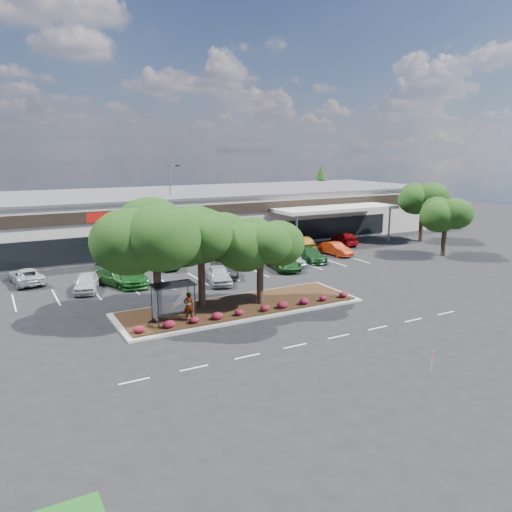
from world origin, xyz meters
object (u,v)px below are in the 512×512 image
survey_stake (432,358)px  car_0 (86,282)px  car_1 (131,275)px  light_pole (172,212)px

survey_stake → car_0: size_ratio=0.24×
car_0 → car_1: bearing=23.8°
car_0 → light_pole: bearing=64.0°
survey_stake → car_1: 26.58m
light_pole → car_1: light_pole is taller
survey_stake → car_0: (-13.13, 24.34, 0.07)m
light_pole → car_1: bearing=-122.4°
car_0 → car_1: size_ratio=0.77×
car_1 → survey_stake: bearing=-63.1°
light_pole → survey_stake: 38.46m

